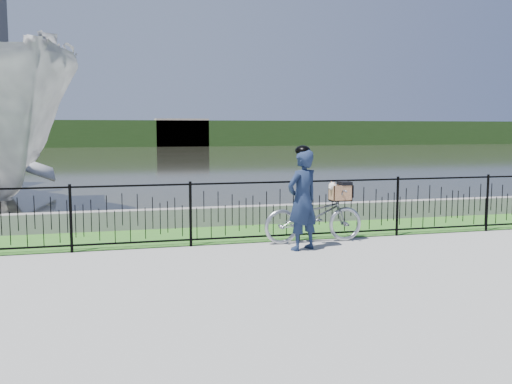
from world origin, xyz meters
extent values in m
plane|color=gray|center=(0.00, 0.00, 0.00)|extent=(120.00, 120.00, 0.00)
cube|color=#326B22|center=(0.00, 2.60, 0.00)|extent=(60.00, 2.00, 0.01)
plane|color=#27281E|center=(0.00, 33.00, 0.00)|extent=(120.00, 120.00, 0.00)
cube|color=slate|center=(0.00, 3.60, 0.20)|extent=(60.00, 0.30, 0.40)
cube|color=#233F18|center=(0.00, 60.00, 1.50)|extent=(120.00, 6.00, 3.00)
cube|color=#A59785|center=(6.00, 58.50, 1.60)|extent=(6.00, 3.00, 3.20)
imported|color=#A2A6AE|center=(1.21, 1.40, 0.49)|extent=(1.86, 0.65, 0.98)
cube|color=black|center=(1.73, 1.40, 0.75)|extent=(0.38, 0.18, 0.02)
cube|color=#A4704C|center=(1.73, 1.40, 0.76)|extent=(0.36, 0.27, 0.01)
cube|color=#A4704C|center=(1.73, 1.53, 0.90)|extent=(0.36, 0.02, 0.29)
cube|color=#A4704C|center=(1.73, 1.27, 0.90)|extent=(0.36, 0.02, 0.29)
cube|color=#A4704C|center=(1.90, 1.40, 0.90)|extent=(0.02, 0.27, 0.29)
cube|color=#A4704C|center=(1.56, 1.40, 0.90)|extent=(0.02, 0.27, 0.29)
cube|color=black|center=(1.81, 1.40, 1.07)|extent=(0.20, 0.28, 0.06)
cube|color=black|center=(1.92, 1.40, 0.92)|extent=(0.02, 0.28, 0.23)
ellipsoid|color=silver|center=(1.71, 1.40, 0.88)|extent=(0.31, 0.22, 0.20)
sphere|color=silver|center=(1.57, 1.38, 1.02)|extent=(0.15, 0.15, 0.15)
sphere|color=silver|center=(1.52, 1.36, 0.99)|extent=(0.07, 0.07, 0.07)
sphere|color=black|center=(1.49, 1.35, 0.98)|extent=(0.02, 0.02, 0.02)
cone|color=#AA6947|center=(1.57, 1.44, 1.08)|extent=(0.06, 0.08, 0.08)
cone|color=#AA6947|center=(1.59, 1.34, 1.08)|extent=(0.06, 0.08, 0.08)
imported|color=#16223E|center=(0.80, 0.85, 0.86)|extent=(0.74, 0.63, 1.71)
ellipsoid|color=black|center=(0.80, 0.85, 1.69)|extent=(0.26, 0.29, 0.18)
camera|label=1|loc=(-2.37, -8.23, 2.06)|focal=40.00mm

